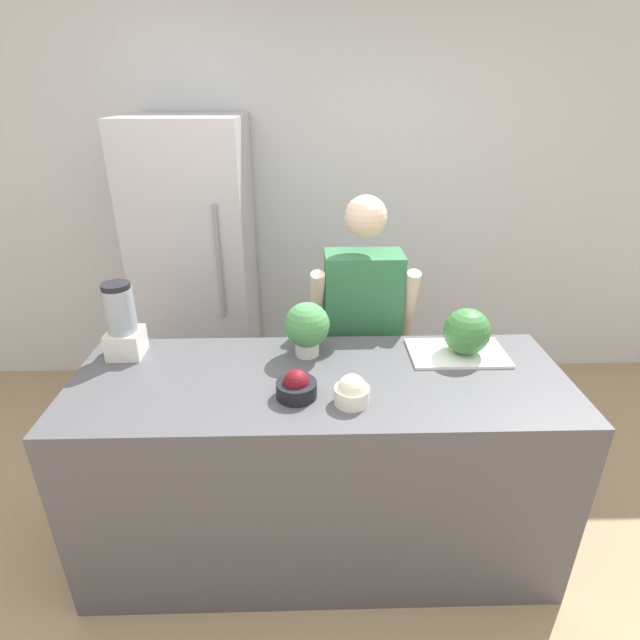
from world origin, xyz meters
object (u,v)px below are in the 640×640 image
object	(u,v)px
person	(361,341)
potted_plant	(307,327)
blender	(122,323)
bowl_cherries	(296,387)
bowl_cream	(352,392)
watermelon	(467,331)
refrigerator	(199,272)

from	to	relation	value
person	potted_plant	bearing A→B (deg)	-127.88
blender	potted_plant	bearing A→B (deg)	-1.42
person	bowl_cherries	world-z (taller)	person
bowl_cream	watermelon	bearing A→B (deg)	34.13
person	bowl_cherries	distance (m)	0.80
refrigerator	watermelon	xyz separation A→B (m)	(1.41, -1.12, 0.11)
bowl_cherries	bowl_cream	size ratio (longest dim) A/B	1.18
bowl_cream	potted_plant	world-z (taller)	potted_plant
person	watermelon	world-z (taller)	person
potted_plant	watermelon	bearing A→B (deg)	-1.63
refrigerator	bowl_cherries	world-z (taller)	refrigerator
bowl_cherries	person	bearing A→B (deg)	64.90
bowl_cream	blender	distance (m)	1.07
bowl_cherries	bowl_cream	world-z (taller)	bowl_cream
refrigerator	bowl_cream	bearing A→B (deg)	-59.62
bowl_cherries	potted_plant	distance (m)	0.35
person	watermelon	xyz separation A→B (m)	(0.42, -0.39, 0.25)
blender	bowl_cherries	bearing A→B (deg)	-24.78
watermelon	blender	world-z (taller)	blender
potted_plant	person	bearing A→B (deg)	52.12
bowl_cherries	blender	bearing A→B (deg)	155.22
watermelon	potted_plant	xyz separation A→B (m)	(-0.71, 0.02, 0.02)
bowl_cream	blender	world-z (taller)	blender
person	watermelon	bearing A→B (deg)	-42.49
bowl_cherries	refrigerator	bearing A→B (deg)	114.65
potted_plant	bowl_cherries	bearing A→B (deg)	-97.37
refrigerator	bowl_cream	size ratio (longest dim) A/B	13.90
person	blender	xyz separation A→B (m)	(-1.10, -0.35, 0.29)
person	blender	distance (m)	1.19
refrigerator	watermelon	distance (m)	1.80
refrigerator	person	size ratio (longest dim) A/B	1.20
person	refrigerator	bearing A→B (deg)	143.58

